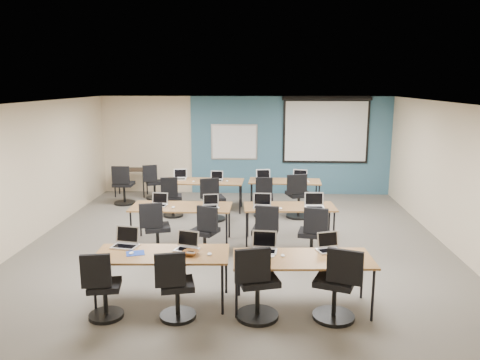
# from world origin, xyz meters

# --- Properties ---
(floor) EXTENTS (8.00, 9.00, 0.02)m
(floor) POSITION_xyz_m (0.00, 0.00, 0.00)
(floor) COLOR #6B6354
(floor) RESTS_ON ground
(ceiling) EXTENTS (8.00, 9.00, 0.02)m
(ceiling) POSITION_xyz_m (0.00, 0.00, 2.70)
(ceiling) COLOR white
(ceiling) RESTS_ON ground
(wall_back) EXTENTS (8.00, 0.04, 2.70)m
(wall_back) POSITION_xyz_m (0.00, 4.50, 1.35)
(wall_back) COLOR beige
(wall_back) RESTS_ON ground
(wall_front) EXTENTS (8.00, 0.04, 2.70)m
(wall_front) POSITION_xyz_m (0.00, -4.50, 1.35)
(wall_front) COLOR beige
(wall_front) RESTS_ON ground
(wall_left) EXTENTS (0.04, 9.00, 2.70)m
(wall_left) POSITION_xyz_m (-4.00, 0.00, 1.35)
(wall_left) COLOR beige
(wall_left) RESTS_ON ground
(wall_right) EXTENTS (0.04, 9.00, 2.70)m
(wall_right) POSITION_xyz_m (4.00, 0.00, 1.35)
(wall_right) COLOR beige
(wall_right) RESTS_ON ground
(blue_accent_panel) EXTENTS (5.50, 0.04, 2.70)m
(blue_accent_panel) POSITION_xyz_m (1.25, 4.47, 1.35)
(blue_accent_panel) COLOR #3D5977
(blue_accent_panel) RESTS_ON wall_back
(whiteboard) EXTENTS (1.28, 0.03, 0.98)m
(whiteboard) POSITION_xyz_m (-0.30, 4.43, 1.45)
(whiteboard) COLOR #BBBBBB
(whiteboard) RESTS_ON wall_back
(projector_screen) EXTENTS (2.40, 0.10, 1.82)m
(projector_screen) POSITION_xyz_m (2.20, 4.41, 1.89)
(projector_screen) COLOR black
(projector_screen) RESTS_ON wall_back
(training_table_front_left) EXTENTS (1.85, 0.77, 0.73)m
(training_table_front_left) POSITION_xyz_m (-0.90, -2.29, 0.69)
(training_table_front_left) COLOR brown
(training_table_front_left) RESTS_ON floor
(training_table_front_right) EXTENTS (1.89, 0.79, 0.73)m
(training_table_front_right) POSITION_xyz_m (1.04, -2.38, 0.69)
(training_table_front_right) COLOR brown
(training_table_front_right) RESTS_ON floor
(training_table_mid_left) EXTENTS (1.92, 0.80, 0.73)m
(training_table_mid_left) POSITION_xyz_m (-1.07, 0.23, 0.69)
(training_table_mid_left) COLOR #936439
(training_table_mid_left) RESTS_ON floor
(training_table_mid_right) EXTENTS (1.75, 0.73, 0.73)m
(training_table_mid_right) POSITION_xyz_m (1.01, 0.34, 0.68)
(training_table_mid_right) COLOR brown
(training_table_mid_right) RESTS_ON floor
(training_table_back_left) EXTENTS (1.92, 0.80, 0.73)m
(training_table_back_left) POSITION_xyz_m (-0.94, 2.62, 0.69)
(training_table_back_left) COLOR brown
(training_table_back_left) RESTS_ON floor
(training_table_back_right) EXTENTS (1.73, 0.72, 0.73)m
(training_table_back_right) POSITION_xyz_m (1.03, 2.72, 0.68)
(training_table_back_right) COLOR #A86C42
(training_table_back_right) RESTS_ON floor
(laptop_0) EXTENTS (0.36, 0.30, 0.27)m
(laptop_0) POSITION_xyz_m (-1.49, -2.03, 0.80)
(laptop_0) COLOR silver
(laptop_0) RESTS_ON training_table_front_left
(mouse_0) EXTENTS (0.07, 0.10, 0.04)m
(mouse_0) POSITION_xyz_m (-1.32, -2.35, 0.74)
(mouse_0) COLOR white
(mouse_0) RESTS_ON training_table_front_left
(task_chair_0) EXTENTS (0.46, 0.46, 0.95)m
(task_chair_0) POSITION_xyz_m (-1.58, -2.83, 0.39)
(task_chair_0) COLOR black
(task_chair_0) RESTS_ON floor
(laptop_1) EXTENTS (0.33, 0.28, 0.25)m
(laptop_1) POSITION_xyz_m (-0.57, -2.13, 0.79)
(laptop_1) COLOR #B0B0B3
(laptop_1) RESTS_ON training_table_front_left
(mouse_1) EXTENTS (0.09, 0.11, 0.04)m
(mouse_1) POSITION_xyz_m (-0.23, -2.34, 0.74)
(mouse_1) COLOR white
(mouse_1) RESTS_ON training_table_front_left
(task_chair_1) EXTENTS (0.48, 0.48, 0.97)m
(task_chair_1) POSITION_xyz_m (-0.63, -2.79, 0.40)
(task_chair_1) COLOR black
(task_chair_1) RESTS_ON floor
(laptop_2) EXTENTS (0.35, 0.30, 0.27)m
(laptop_2) POSITION_xyz_m (0.52, -2.13, 0.80)
(laptop_2) COLOR silver
(laptop_2) RESTS_ON training_table_front_right
(mouse_2) EXTENTS (0.06, 0.09, 0.03)m
(mouse_2) POSITION_xyz_m (0.78, -2.33, 0.74)
(mouse_2) COLOR white
(mouse_2) RESTS_ON training_table_front_right
(task_chair_2) EXTENTS (0.57, 0.56, 1.04)m
(task_chair_2) POSITION_xyz_m (0.42, -2.74, 0.43)
(task_chair_2) COLOR black
(task_chair_2) RESTS_ON floor
(laptop_3) EXTENTS (0.32, 0.27, 0.24)m
(laptop_3) POSITION_xyz_m (1.43, -2.06, 0.79)
(laptop_3) COLOR silver
(laptop_3) RESTS_ON training_table_front_right
(mouse_3) EXTENTS (0.09, 0.12, 0.04)m
(mouse_3) POSITION_xyz_m (1.64, -2.36, 0.74)
(mouse_3) COLOR white
(mouse_3) RESTS_ON training_table_front_right
(task_chair_3) EXTENTS (0.58, 0.55, 1.03)m
(task_chair_3) POSITION_xyz_m (1.46, -2.71, 0.43)
(task_chair_3) COLOR black
(task_chair_3) RESTS_ON floor
(laptop_4) EXTENTS (0.31, 0.26, 0.24)m
(laptop_4) POSITION_xyz_m (-1.50, 0.26, 0.79)
(laptop_4) COLOR #ABABB1
(laptop_4) RESTS_ON training_table_mid_left
(mouse_4) EXTENTS (0.09, 0.12, 0.04)m
(mouse_4) POSITION_xyz_m (-1.20, 0.10, 0.74)
(mouse_4) COLOR white
(mouse_4) RESTS_ON training_table_mid_left
(task_chair_4) EXTENTS (0.51, 0.50, 0.99)m
(task_chair_4) POSITION_xyz_m (-1.43, -0.42, 0.41)
(task_chair_4) COLOR black
(task_chair_4) RESTS_ON floor
(laptop_5) EXTENTS (0.30, 0.26, 0.23)m
(laptop_5) POSITION_xyz_m (-0.50, 0.22, 0.79)
(laptop_5) COLOR #B4B4B7
(laptop_5) RESTS_ON training_table_mid_left
(mouse_5) EXTENTS (0.08, 0.11, 0.04)m
(mouse_5) POSITION_xyz_m (-0.35, 0.10, 0.74)
(mouse_5) COLOR white
(mouse_5) RESTS_ON training_table_mid_left
(task_chair_5) EXTENTS (0.51, 0.48, 0.97)m
(task_chair_5) POSITION_xyz_m (-0.51, -0.52, 0.40)
(task_chair_5) COLOR black
(task_chair_5) RESTS_ON floor
(laptop_6) EXTENTS (0.34, 0.29, 0.26)m
(laptop_6) POSITION_xyz_m (0.49, 0.23, 0.79)
(laptop_6) COLOR #A0A0AB
(laptop_6) RESTS_ON training_table_mid_right
(mouse_6) EXTENTS (0.09, 0.11, 0.04)m
(mouse_6) POSITION_xyz_m (0.83, 0.11, 0.74)
(mouse_6) COLOR white
(mouse_6) RESTS_ON training_table_mid_right
(task_chair_6) EXTENTS (0.50, 0.50, 0.98)m
(task_chair_6) POSITION_xyz_m (0.55, -0.49, 0.40)
(task_chair_6) COLOR black
(task_chair_6) RESTS_ON floor
(laptop_7) EXTENTS (0.36, 0.31, 0.27)m
(laptop_7) POSITION_xyz_m (1.48, 0.26, 0.80)
(laptop_7) COLOR #ADADAD
(laptop_7) RESTS_ON training_table_mid_right
(mouse_7) EXTENTS (0.07, 0.11, 0.03)m
(mouse_7) POSITION_xyz_m (1.59, 0.09, 0.74)
(mouse_7) COLOR white
(mouse_7) RESTS_ON training_table_mid_right
(task_chair_7) EXTENTS (0.51, 0.51, 0.99)m
(task_chair_7) POSITION_xyz_m (1.37, -0.60, 0.41)
(task_chair_7) COLOR black
(task_chair_7) RESTS_ON floor
(laptop_8) EXTENTS (0.32, 0.27, 0.24)m
(laptop_8) POSITION_xyz_m (-1.54, 2.77, 0.79)
(laptop_8) COLOR silver
(laptop_8) RESTS_ON training_table_back_left
(mouse_8) EXTENTS (0.06, 0.10, 0.03)m
(mouse_8) POSITION_xyz_m (-1.16, 2.46, 0.74)
(mouse_8) COLOR white
(mouse_8) RESTS_ON training_table_back_left
(task_chair_8) EXTENTS (0.47, 0.47, 0.96)m
(task_chair_8) POSITION_xyz_m (-1.60, 1.99, 0.39)
(task_chair_8) COLOR black
(task_chair_8) RESTS_ON floor
(laptop_9) EXTENTS (0.30, 0.25, 0.23)m
(laptop_9) POSITION_xyz_m (-0.62, 2.65, 0.79)
(laptop_9) COLOR #B1B1B1
(laptop_9) RESTS_ON training_table_back_left
(mouse_9) EXTENTS (0.06, 0.09, 0.03)m
(mouse_9) POSITION_xyz_m (-0.36, 2.56, 0.74)
(mouse_9) COLOR white
(mouse_9) RESTS_ON training_table_back_left
(task_chair_9) EXTENTS (0.54, 0.52, 1.00)m
(task_chair_9) POSITION_xyz_m (-0.62, 1.73, 0.41)
(task_chair_9) COLOR black
(task_chair_9) RESTS_ON floor
(laptop_10) EXTENTS (0.35, 0.29, 0.26)m
(laptop_10) POSITION_xyz_m (0.51, 2.72, 0.79)
(laptop_10) COLOR #B3B3B5
(laptop_10) RESTS_ON training_table_back_right
(mouse_10) EXTENTS (0.10, 0.12, 0.04)m
(mouse_10) POSITION_xyz_m (0.70, 2.46, 0.74)
(mouse_10) COLOR white
(mouse_10) RESTS_ON training_table_back_right
(task_chair_10) EXTENTS (0.48, 0.48, 0.96)m
(task_chair_10) POSITION_xyz_m (0.53, 2.08, 0.39)
(task_chair_10) COLOR black
(task_chair_10) RESTS_ON floor
(laptop_11) EXTENTS (0.35, 0.29, 0.26)m
(laptop_11) POSITION_xyz_m (1.41, 2.74, 0.79)
(laptop_11) COLOR #AEAEAE
(laptop_11) RESTS_ON training_table_back_right
(mouse_11) EXTENTS (0.07, 0.10, 0.03)m
(mouse_11) POSITION_xyz_m (1.59, 2.54, 0.74)
(mouse_11) COLOR white
(mouse_11) RESTS_ON training_table_back_right
(task_chair_11) EXTENTS (0.59, 0.58, 1.05)m
(task_chair_11) POSITION_xyz_m (1.31, 2.05, 0.44)
(task_chair_11) COLOR black
(task_chair_11) RESTS_ON floor
(blue_mousepad) EXTENTS (0.30, 0.27, 0.01)m
(blue_mousepad) POSITION_xyz_m (-1.27, -2.33, 0.73)
(blue_mousepad) COLOR #1B38A4
(blue_mousepad) RESTS_ON training_table_front_left
(snack_bowl) EXTENTS (0.28, 0.28, 0.06)m
(snack_bowl) POSITION_xyz_m (-0.50, -2.34, 0.76)
(snack_bowl) COLOR brown
(snack_bowl) RESTS_ON training_table_front_left
(snack_plate) EXTENTS (0.22, 0.22, 0.01)m
(snack_plate) POSITION_xyz_m (0.58, -2.33, 0.74)
(snack_plate) COLOR white
(snack_plate) RESTS_ON training_table_front_right
(coffee_cup) EXTENTS (0.06, 0.06, 0.05)m
(coffee_cup) POSITION_xyz_m (0.53, -2.36, 0.77)
(coffee_cup) COLOR silver
(coffee_cup) RESTS_ON snack_plate
(utility_table) EXTENTS (0.91, 0.50, 0.75)m
(utility_table) POSITION_xyz_m (-3.12, 3.98, 0.65)
(utility_table) COLOR black
(utility_table) RESTS_ON floor
(spare_chair_a) EXTENTS (0.48, 0.46, 0.95)m
(spare_chair_a) POSITION_xyz_m (-2.41, 3.61, 0.39)
(spare_chair_a) COLOR black
(spare_chair_a) RESTS_ON floor
(spare_chair_b) EXTENTS (0.54, 0.54, 1.02)m
(spare_chair_b) POSITION_xyz_m (-3.05, 3.04, 0.42)
(spare_chair_b) COLOR black
(spare_chair_b) RESTS_ON floor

